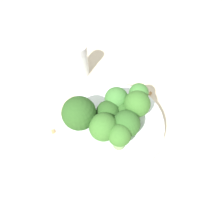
{
  "coord_description": "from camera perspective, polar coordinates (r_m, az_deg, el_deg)",
  "views": [
    {
      "loc": [
        0.08,
        0.18,
        0.37
      ],
      "look_at": [
        0.0,
        0.0,
        0.07
      ],
      "focal_mm": 35.0,
      "sensor_mm": 36.0,
      "label": 1
    }
  ],
  "objects": [
    {
      "name": "almond_crumb_0",
      "position": [
        0.43,
        -15.19,
        -4.85
      ],
      "size": [
        0.01,
        0.01,
        0.01
      ],
      "primitive_type": "cube",
      "rotation": [
        0.0,
        0.0,
        1.63
      ],
      "color": "#AD7F4C",
      "rests_on": "ground_plane"
    },
    {
      "name": "ground_plane",
      "position": [
        0.42,
        0.0,
        -5.06
      ],
      "size": [
        3.0,
        3.0,
        0.0
      ],
      "primitive_type": "plane",
      "color": "beige"
    },
    {
      "name": "broccoli_floret_7",
      "position": [
        0.38,
        3.13,
        0.2
      ],
      "size": [
        0.03,
        0.03,
        0.04
      ],
      "color": "#8EB770",
      "rests_on": "bowl"
    },
    {
      "name": "pepper_shaker",
      "position": [
        0.49,
        -8.69,
        13.08
      ],
      "size": [
        0.03,
        0.03,
        0.08
      ],
      "color": "silver",
      "rests_on": "ground_plane"
    },
    {
      "name": "broccoli_floret_4",
      "position": [
        0.36,
        -8.58,
        -0.43
      ],
      "size": [
        0.06,
        0.06,
        0.07
      ],
      "color": "#8EB770",
      "rests_on": "bowl"
    },
    {
      "name": "broccoli_floret_8",
      "position": [
        0.34,
        1.98,
        -6.39
      ],
      "size": [
        0.04,
        0.04,
        0.05
      ],
      "color": "#7A9E5B",
      "rests_on": "bowl"
    },
    {
      "name": "broccoli_floret_1",
      "position": [
        0.38,
        1.16,
        3.38
      ],
      "size": [
        0.04,
        0.04,
        0.05
      ],
      "color": "#7A9E5B",
      "rests_on": "bowl"
    },
    {
      "name": "broccoli_floret_6",
      "position": [
        0.39,
        6.93,
        4.59
      ],
      "size": [
        0.04,
        0.04,
        0.05
      ],
      "color": "#8EB770",
      "rests_on": "bowl"
    },
    {
      "name": "broccoli_floret_0",
      "position": [
        0.37,
        6.49,
        1.9
      ],
      "size": [
        0.05,
        0.05,
        0.06
      ],
      "color": "#84AD66",
      "rests_on": "bowl"
    },
    {
      "name": "broccoli_floret_2",
      "position": [
        0.35,
        -2.23,
        -4.0
      ],
      "size": [
        0.05,
        0.05,
        0.06
      ],
      "color": "#8EB770",
      "rests_on": "bowl"
    },
    {
      "name": "broccoli_floret_5",
      "position": [
        0.36,
        3.75,
        -3.17
      ],
      "size": [
        0.05,
        0.05,
        0.05
      ],
      "color": "#8EB770",
      "rests_on": "bowl"
    },
    {
      "name": "bowl",
      "position": [
        0.41,
        0.0,
        -3.94
      ],
      "size": [
        0.19,
        0.19,
        0.03
      ],
      "primitive_type": "cylinder",
      "color": "silver",
      "rests_on": "ground_plane"
    },
    {
      "name": "broccoli_floret_3",
      "position": [
        0.37,
        -1.06,
        -0.26
      ],
      "size": [
        0.04,
        0.04,
        0.05
      ],
      "color": "#7A9E5B",
      "rests_on": "bowl"
    },
    {
      "name": "almond_crumb_1",
      "position": [
        0.48,
        10.01,
        4.93
      ],
      "size": [
        0.01,
        0.01,
        0.01
      ],
      "primitive_type": "cube",
      "rotation": [
        0.0,
        0.0,
        3.73
      ],
      "color": "olive",
      "rests_on": "ground_plane"
    }
  ]
}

